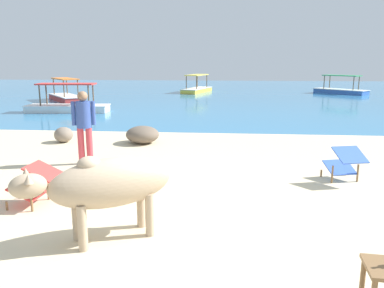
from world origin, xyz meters
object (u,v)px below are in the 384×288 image
(boat_yellow, at_px, (197,89))
(boat_blue, at_px, (341,90))
(cow, at_px, (108,184))
(deck_chair_far, at_px, (36,182))
(boat_white, at_px, (68,106))
(deck_chair_near, at_px, (345,162))
(boat_red, at_px, (66,96))
(person_standing, at_px, (84,122))

(boat_yellow, height_order, boat_blue, same)
(cow, distance_m, boat_blue, 25.22)
(deck_chair_far, height_order, boat_white, boat_white)
(deck_chair_near, height_order, boat_yellow, boat_yellow)
(deck_chair_near, distance_m, boat_white, 13.37)
(cow, distance_m, boat_red, 18.77)
(cow, distance_m, person_standing, 3.92)
(deck_chair_far, relative_size, boat_yellow, 0.20)
(boat_yellow, bearing_deg, boat_blue, 105.20)
(boat_red, height_order, boat_white, same)
(cow, height_order, boat_yellow, boat_yellow)
(deck_chair_near, xyz_separation_m, boat_blue, (5.74, 20.64, -0.13))
(deck_chair_far, relative_size, boat_white, 0.21)
(deck_chair_far, xyz_separation_m, boat_blue, (10.97, 22.33, -0.13))
(boat_red, relative_size, boat_blue, 1.04)
(deck_chair_near, bearing_deg, deck_chair_far, 93.50)
(deck_chair_far, xyz_separation_m, person_standing, (-0.12, 2.52, 0.56))
(boat_yellow, xyz_separation_m, boat_blue, (10.14, -0.24, 0.00))
(boat_white, height_order, boat_blue, same)
(deck_chair_near, height_order, person_standing, person_standing)
(boat_red, bearing_deg, cow, 166.03)
(deck_chair_far, bearing_deg, boat_yellow, -90.22)
(person_standing, distance_m, boat_white, 9.60)
(deck_chair_near, xyz_separation_m, boat_yellow, (-4.40, 20.88, -0.13))
(deck_chair_near, distance_m, boat_red, 18.39)
(boat_red, distance_m, boat_blue, 18.38)
(deck_chair_near, bearing_deg, boat_white, 30.25)
(person_standing, distance_m, boat_blue, 22.72)
(cow, xyz_separation_m, deck_chair_far, (-1.50, 1.04, -0.36))
(boat_white, bearing_deg, boat_red, 109.32)
(deck_chair_near, distance_m, boat_yellow, 21.34)
(boat_white, bearing_deg, boat_blue, 31.93)
(cow, height_order, boat_blue, boat_blue)
(deck_chair_far, bearing_deg, cow, 147.17)
(deck_chair_far, bearing_deg, boat_white, -67.69)
(deck_chair_near, relative_size, boat_white, 0.23)
(deck_chair_far, distance_m, person_standing, 2.58)
(deck_chair_far, distance_m, boat_white, 11.95)
(cow, relative_size, person_standing, 1.17)
(deck_chair_far, xyz_separation_m, boat_yellow, (0.83, 22.57, -0.13))
(cow, xyz_separation_m, person_standing, (-1.63, 3.56, 0.20))
(deck_chair_far, distance_m, boat_yellow, 22.58)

